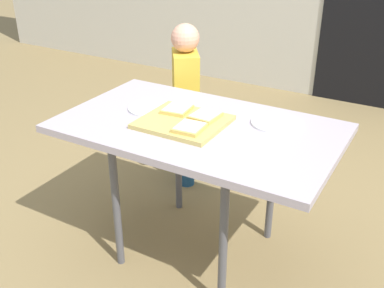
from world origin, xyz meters
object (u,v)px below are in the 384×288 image
at_px(pizza_slice_far_right, 205,116).
at_px(dining_table, 198,135).
at_px(pizza_slice_far_left, 177,109).
at_px(plate_white_right, 276,123).
at_px(cutting_board, 183,122).
at_px(plate_white_left, 152,108).
at_px(child_left, 186,97).
at_px(pizza_slice_near_right, 190,128).

bearing_deg(pizza_slice_far_right, dining_table, -107.61).
distance_m(pizza_slice_far_left, plate_white_right, 0.45).
bearing_deg(plate_white_right, pizza_slice_far_right, -154.33).
bearing_deg(cutting_board, pizza_slice_far_left, 136.37).
xyz_separation_m(cutting_board, pizza_slice_far_left, (-0.07, 0.07, 0.02)).
distance_m(plate_white_right, plate_white_left, 0.58).
bearing_deg(pizza_slice_far_left, pizza_slice_far_right, -1.28).
xyz_separation_m(pizza_slice_far_left, pizza_slice_far_right, (0.15, -0.00, 0.00)).
distance_m(cutting_board, child_left, 0.70).
height_order(pizza_slice_far_left, pizza_slice_far_right, same).
distance_m(cutting_board, pizza_slice_near_right, 0.11).
height_order(pizza_slice_far_left, child_left, child_left).
bearing_deg(plate_white_left, pizza_slice_far_left, -1.24).
relative_size(plate_white_right, child_left, 0.23).
xyz_separation_m(pizza_slice_far_right, plate_white_left, (-0.29, 0.01, -0.02)).
bearing_deg(pizza_slice_far_right, plate_white_left, 178.74).
relative_size(cutting_board, plate_white_right, 1.64).
relative_size(pizza_slice_far_right, child_left, 0.14).
relative_size(pizza_slice_far_right, pizza_slice_near_right, 0.98).
relative_size(dining_table, plate_white_left, 5.56).
bearing_deg(cutting_board, plate_white_left, 161.23).
xyz_separation_m(pizza_slice_near_right, child_left, (-0.41, 0.66, -0.16)).
xyz_separation_m(pizza_slice_far_left, plate_white_left, (-0.14, 0.00, -0.02)).
bearing_deg(plate_white_left, pizza_slice_near_right, -26.65).
bearing_deg(pizza_slice_far_left, pizza_slice_near_right, -43.90).
bearing_deg(pizza_slice_far_right, cutting_board, -136.92).
height_order(pizza_slice_far_left, pizza_slice_near_right, same).
xyz_separation_m(plate_white_right, plate_white_left, (-0.57, -0.13, 0.00)).
distance_m(dining_table, cutting_board, 0.09).
height_order(dining_table, plate_white_left, plate_white_left).
distance_m(pizza_slice_far_left, plate_white_left, 0.14).
relative_size(plate_white_left, child_left, 0.23).
distance_m(pizza_slice_far_left, pizza_slice_far_right, 0.15).
xyz_separation_m(pizza_slice_far_left, child_left, (-0.26, 0.52, -0.16)).
bearing_deg(pizza_slice_near_right, plate_white_right, 44.76).
distance_m(dining_table, child_left, 0.70).
bearing_deg(child_left, dining_table, -54.89).
bearing_deg(pizza_slice_near_right, dining_table, 99.21).
height_order(pizza_slice_near_right, child_left, child_left).
height_order(dining_table, pizza_slice_far_right, pizza_slice_far_right).
bearing_deg(pizza_slice_far_left, child_left, 116.91).
height_order(dining_table, plate_white_right, plate_white_right).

